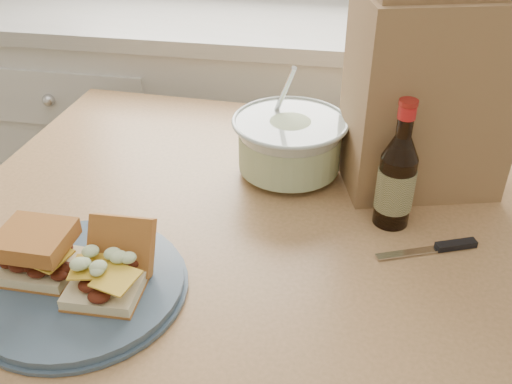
% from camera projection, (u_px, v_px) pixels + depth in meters
% --- Properties ---
extents(cabinet_run, '(2.50, 0.64, 0.94)m').
position_uv_depth(cabinet_run, '(247.00, 149.00, 1.92)').
color(cabinet_run, white).
rests_on(cabinet_run, ground).
extents(dining_table, '(1.04, 1.04, 0.83)m').
position_uv_depth(dining_table, '(230.00, 284.00, 1.02)').
color(dining_table, tan).
rests_on(dining_table, ground).
extents(plate, '(0.30, 0.30, 0.02)m').
position_uv_depth(plate, '(81.00, 286.00, 0.83)').
color(plate, '#43576C').
rests_on(plate, dining_table).
extents(sandwich_left, '(0.10, 0.09, 0.07)m').
position_uv_depth(sandwich_left, '(38.00, 252.00, 0.82)').
color(sandwich_left, beige).
rests_on(sandwich_left, plate).
extents(sandwich_right, '(0.10, 0.14, 0.09)m').
position_uv_depth(sandwich_right, '(110.00, 268.00, 0.80)').
color(sandwich_right, beige).
rests_on(sandwich_right, plate).
extents(coleslaw_bowl, '(0.22, 0.22, 0.22)m').
position_uv_depth(coleslaw_bowl, '(289.00, 147.00, 1.08)').
color(coleslaw_bowl, silver).
rests_on(coleslaw_bowl, dining_table).
extents(beer_bottle, '(0.06, 0.06, 0.22)m').
position_uv_depth(beer_bottle, '(396.00, 179.00, 0.93)').
color(beer_bottle, black).
rests_on(beer_bottle, dining_table).
extents(knife, '(0.16, 0.08, 0.01)m').
position_uv_depth(knife, '(444.00, 247.00, 0.91)').
color(knife, silver).
rests_on(knife, dining_table).
extents(paper_bag, '(0.30, 0.24, 0.35)m').
position_uv_depth(paper_bag, '(428.00, 95.00, 0.99)').
color(paper_bag, '#9C724B').
rests_on(paper_bag, dining_table).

